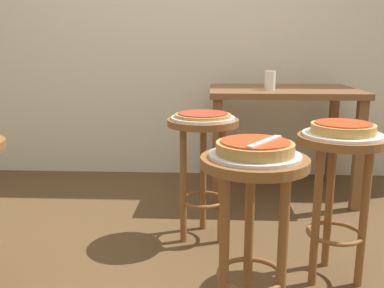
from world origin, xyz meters
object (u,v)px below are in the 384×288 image
Objects in this scene: cup_near_edge at (270,80)px; pizza_foreground at (255,147)px; serving_plate_leftside at (342,134)px; pizza_rear at (203,115)px; pizza_leftside at (343,128)px; stool_foreground at (253,205)px; dining_table at (282,106)px; serving_plate_foreground at (255,155)px; stool_rear at (203,151)px; stool_leftside at (339,175)px; pizza_server_knife at (265,141)px; serving_plate_rear at (203,118)px.

pizza_foreground is at bearing -99.15° from cup_near_edge.
pizza_rear is (-0.61, 0.40, 0.02)m from serving_plate_leftside.
pizza_leftside is at bearing -33.54° from pizza_rear.
stool_foreground is 1.60m from dining_table.
serving_plate_foreground is at bearing -137.13° from serving_plate_leftside.
pizza_foreground reaches higher than stool_foreground.
stool_foreground is 2.50× the size of pizza_leftside.
dining_table is at bearing 48.22° from cup_near_edge.
stool_rear is at bearing 104.18° from stool_foreground.
stool_leftside is at bearing 42.87° from stool_foreground.
serving_plate_foreground is (-0.00, 0.00, 0.18)m from stool_foreground.
pizza_rear reaches higher than serving_plate_leftside.
serving_plate_leftside is at bearing 42.87° from serving_plate_foreground.
pizza_rear is 1.35× the size of pizza_server_knife.
serving_plate_leftside is at bearing -33.54° from serving_plate_rear.
stool_leftside is 1.00× the size of stool_rear.
stool_foreground is 1.00× the size of stool_rear.
pizza_foreground is 0.56m from pizza_leftside.
stool_leftside is at bearing -10.26° from pizza_server_knife.
stool_rear is 3.05× the size of pizza_server_knife.
cup_near_edge reaches higher than serving_plate_rear.
serving_plate_rear is at bearing 0.00° from stool_rear.
stool_foreground is at bearing -75.82° from stool_rear.
pizza_leftside is at bearing 90.00° from serving_plate_leftside.
pizza_rear is at bearing 0.00° from stool_rear.
serving_plate_leftside is 0.75m from stool_rear.
stool_leftside is (0.41, 0.38, -0.18)m from serving_plate_foreground.
pizza_rear is 0.94m from dining_table.
pizza_leftside is at bearing 42.87° from serving_plate_foreground.
stool_rear is (-0.20, 0.78, 0.00)m from stool_foreground.
pizza_server_knife is (-0.38, -0.40, 0.06)m from serving_plate_leftside.
serving_plate_foreground is at bearing 90.00° from pizza_foreground.
pizza_server_knife is at bearing -33.69° from pizza_foreground.
stool_leftside is at bearing 42.87° from serving_plate_foreground.
serving_plate_leftside is 1.00× the size of serving_plate_rear.
stool_rear is (-0.20, 0.78, -0.21)m from pizza_foreground.
serving_plate_leftside is 0.50× the size of stool_rear.
serving_plate_leftside reaches higher than stool_leftside.
serving_plate_foreground is 0.81m from pizza_rear.
stool_foreground is 0.59m from serving_plate_leftside.
stool_leftside is 0.21m from pizza_leftside.
stool_rear is at bearing 146.46° from stool_leftside.
serving_plate_rear is at bearing 146.46° from stool_leftside.
serving_plate_foreground is at bearing -102.17° from dining_table.
serving_plate_foreground is 1.46× the size of pizza_server_knife.
pizza_rear is 0.30× the size of dining_table.
pizza_server_knife reaches higher than stool_foreground.
serving_plate_rear is (-0.61, 0.40, -0.03)m from pizza_leftside.
pizza_server_knife reaches higher than pizza_foreground.
pizza_server_knife is at bearing -133.48° from pizza_leftside.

